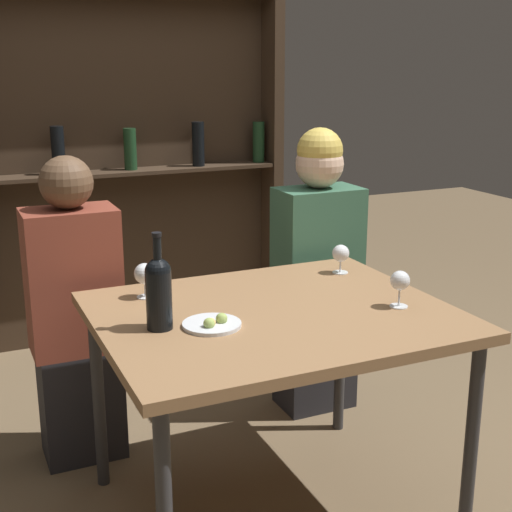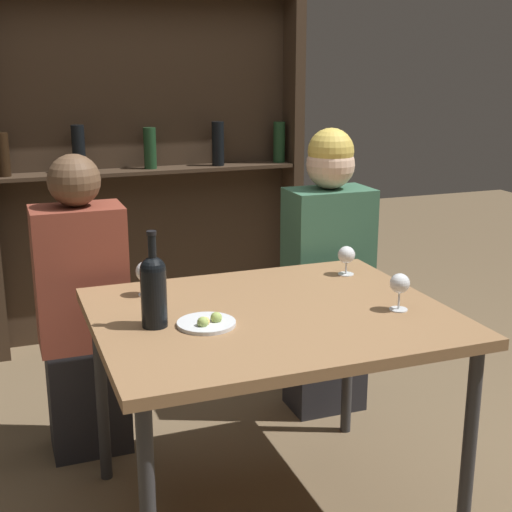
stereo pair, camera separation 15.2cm
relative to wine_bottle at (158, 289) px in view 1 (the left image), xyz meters
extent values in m
plane|color=brown|center=(0.38, 0.00, -0.86)|extent=(10.00, 10.00, 0.00)
cube|color=olive|center=(0.38, 0.00, -0.14)|extent=(1.13, 0.93, 0.04)
cylinder|color=#2D2D30|center=(0.89, -0.41, -0.51)|extent=(0.04, 0.04, 0.70)
cylinder|color=#2D2D30|center=(-0.12, 0.40, -0.51)|extent=(0.04, 0.04, 0.70)
cylinder|color=#2D2D30|center=(0.89, 0.40, -0.51)|extent=(0.04, 0.04, 0.70)
cube|color=#38281C|center=(0.38, 1.86, 0.15)|extent=(1.67, 0.02, 2.02)
cube|color=#38281C|center=(1.22, 1.76, 0.15)|extent=(0.06, 0.18, 2.02)
cube|color=#38281C|center=(0.38, 1.76, 0.09)|extent=(1.59, 0.18, 0.02)
cylinder|color=black|center=(0.01, 1.75, 0.22)|extent=(0.07, 0.07, 0.25)
cylinder|color=#19381E|center=(0.38, 1.77, 0.21)|extent=(0.07, 0.07, 0.22)
cylinder|color=black|center=(0.76, 1.75, 0.22)|extent=(0.07, 0.07, 0.24)
cylinder|color=#19381E|center=(1.13, 1.76, 0.21)|extent=(0.07, 0.07, 0.23)
cylinder|color=black|center=(0.00, 0.00, -0.03)|extent=(0.08, 0.08, 0.18)
sphere|color=black|center=(0.00, 0.00, 0.06)|extent=(0.08, 0.08, 0.08)
cylinder|color=black|center=(0.00, 0.00, 0.11)|extent=(0.03, 0.03, 0.11)
cylinder|color=black|center=(0.00, 0.00, 0.17)|extent=(0.03, 0.03, 0.01)
cylinder|color=silver|center=(0.78, -0.14, -0.12)|extent=(0.06, 0.06, 0.00)
cylinder|color=silver|center=(0.78, -0.14, -0.09)|extent=(0.01, 0.01, 0.07)
sphere|color=silver|center=(0.78, -0.14, -0.03)|extent=(0.07, 0.07, 0.07)
cylinder|color=silver|center=(0.80, 0.28, -0.12)|extent=(0.06, 0.06, 0.00)
cylinder|color=silver|center=(0.80, 0.28, -0.09)|extent=(0.01, 0.01, 0.06)
sphere|color=silver|center=(0.80, 0.28, -0.05)|extent=(0.07, 0.07, 0.07)
cylinder|color=silver|center=(0.04, 0.30, -0.12)|extent=(0.06, 0.06, 0.00)
cylinder|color=silver|center=(0.04, 0.30, -0.09)|extent=(0.01, 0.01, 0.06)
sphere|color=silver|center=(0.04, 0.30, -0.04)|extent=(0.07, 0.07, 0.07)
cylinder|color=silver|center=(0.15, -0.05, -0.12)|extent=(0.18, 0.18, 0.01)
sphere|color=#E5BC66|center=(0.14, -0.07, -0.10)|extent=(0.03, 0.03, 0.03)
sphere|color=#99B256|center=(0.18, -0.06, -0.10)|extent=(0.04, 0.04, 0.04)
sphere|color=#99B256|center=(0.13, -0.08, -0.10)|extent=(0.03, 0.03, 0.03)
cube|color=#26262B|center=(-0.14, 0.64, -0.64)|extent=(0.31, 0.22, 0.45)
cube|color=brown|center=(-0.14, 0.64, -0.14)|extent=(0.34, 0.22, 0.55)
sphere|color=brown|center=(-0.14, 0.64, 0.23)|extent=(0.20, 0.20, 0.20)
cube|color=#26262B|center=(0.90, 0.64, -0.64)|extent=(0.32, 0.22, 0.45)
cube|color=#38664C|center=(0.90, 0.64, -0.14)|extent=(0.36, 0.22, 0.55)
sphere|color=beige|center=(0.90, 0.64, 0.24)|extent=(0.20, 0.20, 0.20)
sphere|color=gold|center=(0.90, 0.64, 0.30)|extent=(0.19, 0.19, 0.19)
camera|label=1|loc=(-0.56, -1.97, 0.66)|focal=50.00mm
camera|label=2|loc=(-0.42, -2.03, 0.66)|focal=50.00mm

